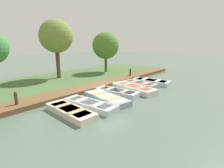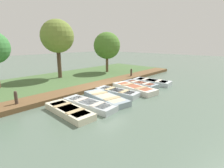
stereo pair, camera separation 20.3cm
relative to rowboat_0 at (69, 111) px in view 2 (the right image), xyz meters
name	(u,v)px [view 2 (the right image)]	position (x,y,z in m)	size (l,w,h in m)	color
ground_plane	(108,90)	(-1.63, 4.52, -0.17)	(80.00, 80.00, 0.00)	#566B5B
shore_bank	(68,79)	(-6.63, 4.52, -0.10)	(8.00, 24.00, 0.13)	#476638
dock_walkway	(97,85)	(-2.77, 4.52, -0.03)	(1.51, 21.79, 0.27)	brown
rowboat_0	(69,111)	(0.00, 0.00, 0.00)	(3.11, 1.15, 0.34)	beige
rowboat_1	(89,104)	(0.02, 1.28, 0.00)	(3.30, 1.25, 0.34)	#B2BCC1
rowboat_2	(106,98)	(-0.02, 2.64, 0.00)	(3.45, 1.76, 0.35)	#8C9EA8
rowboat_3	(117,92)	(-0.35, 4.07, 0.00)	(3.13, 1.27, 0.34)	#B2BCC1
rowboat_4	(134,88)	(0.00, 5.57, 0.02)	(3.61, 1.68, 0.39)	silver
rowboat_5	(140,85)	(-0.26, 6.82, 0.03)	(2.75, 1.19, 0.40)	#8C9EA8
rowboat_6	(152,82)	(-0.14, 8.38, 0.01)	(3.22, 1.57, 0.36)	#B2BCC1
mooring_post_near	(16,100)	(-2.65, -1.42, 0.33)	(0.17, 0.17, 0.98)	#47382D
mooring_post_far	(131,74)	(-2.65, 8.90, 0.33)	(0.17, 0.17, 0.98)	#47382D
park_tree_left	(57,37)	(-7.68, 4.33, 3.75)	(2.99, 2.99, 5.45)	#4C3828
park_tree_center	(107,46)	(-6.57, 9.69, 2.86)	(2.92, 2.92, 4.50)	brown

